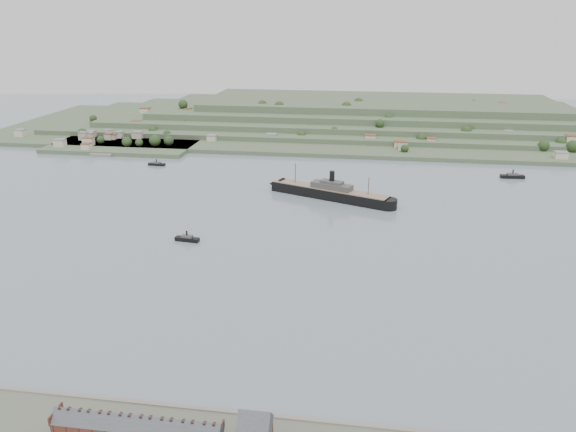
# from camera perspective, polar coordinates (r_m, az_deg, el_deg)

# --- Properties ---
(ground) EXTENTS (1400.00, 1400.00, 0.00)m
(ground) POSITION_cam_1_polar(r_m,az_deg,el_deg) (336.86, -2.21, -3.31)
(ground) COLOR slate
(ground) RESTS_ON ground
(terrace_row) EXTENTS (55.60, 9.80, 11.07)m
(terrace_row) POSITION_cam_1_polar(r_m,az_deg,el_deg) (197.49, -15.07, -20.33)
(terrace_row) COLOR #49271A
(terrace_row) RESTS_ON ground
(gabled_building) EXTENTS (10.40, 10.18, 14.09)m
(gabled_building) POSITION_cam_1_polar(r_m,az_deg,el_deg) (189.67, -3.39, -20.98)
(gabled_building) COLOR #49271A
(gabled_building) RESTS_ON ground
(far_peninsula) EXTENTS (760.00, 309.00, 30.00)m
(far_peninsula) POSITION_cam_1_polar(r_m,az_deg,el_deg) (708.28, 6.07, 9.88)
(far_peninsula) COLOR #405539
(far_peninsula) RESTS_ON ground
(steamship) EXTENTS (103.18, 51.16, 26.05)m
(steamship) POSITION_cam_1_polar(r_m,az_deg,el_deg) (428.84, 3.89, 2.47)
(steamship) COLOR black
(steamship) RESTS_ON ground
(tugboat) EXTENTS (15.61, 5.85, 6.85)m
(tugboat) POSITION_cam_1_polar(r_m,az_deg,el_deg) (352.14, -10.21, -2.28)
(tugboat) COLOR black
(tugboat) RESTS_ON ground
(ferry_west) EXTENTS (16.16, 5.42, 5.97)m
(ferry_west) POSITION_cam_1_polar(r_m,az_deg,el_deg) (537.18, -13.20, 5.17)
(ferry_west) COLOR black
(ferry_west) RESTS_ON ground
(ferry_east) EXTENTS (20.20, 6.69, 7.46)m
(ferry_east) POSITION_cam_1_polar(r_m,az_deg,el_deg) (518.59, 21.84, 3.79)
(ferry_east) COLOR black
(ferry_east) RESTS_ON ground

